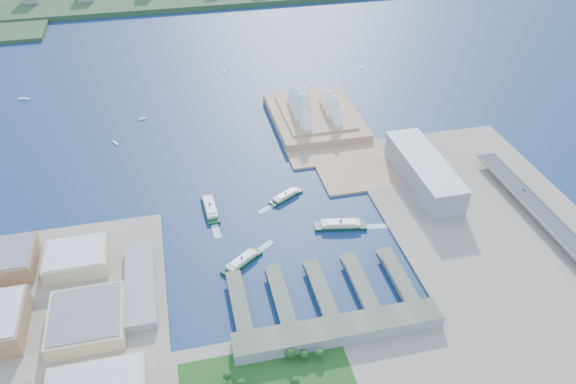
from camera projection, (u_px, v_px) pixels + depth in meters
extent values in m
plane|color=#0F2046|center=(290.00, 247.00, 633.16)|extent=(3000.00, 3000.00, 0.00)
cube|color=gray|center=(46.00, 362.00, 503.65)|extent=(220.00, 390.00, 3.00)
cube|color=gray|center=(506.00, 243.00, 636.53)|extent=(240.00, 500.00, 3.00)
cube|color=tan|center=(320.00, 126.00, 857.49)|extent=(135.00, 220.00, 3.00)
cube|color=gray|center=(424.00, 172.00, 720.02)|extent=(45.00, 155.00, 35.00)
cube|color=gray|center=(339.00, 330.00, 523.89)|extent=(200.00, 28.00, 12.00)
imported|color=slate|center=(524.00, 190.00, 696.67)|extent=(1.78, 4.38, 1.27)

